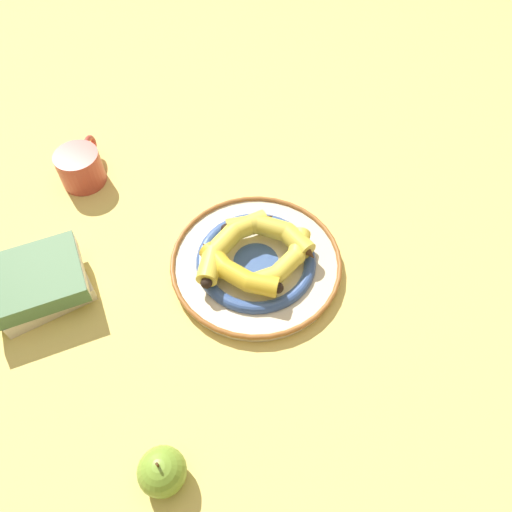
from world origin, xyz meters
name	(u,v)px	position (x,y,z in m)	size (l,w,h in m)	color
ground_plane	(249,277)	(0.00, 0.00, 0.00)	(2.80, 2.80, 0.00)	#E5CC6B
decorative_bowl	(256,262)	(-0.02, 0.02, 0.02)	(0.33, 0.33, 0.03)	beige
banana_a	(282,264)	(0.01, 0.06, 0.05)	(0.13, 0.15, 0.03)	yellow
banana_b	(272,232)	(-0.06, 0.05, 0.05)	(0.12, 0.18, 0.04)	gold
banana_c	(230,243)	(-0.05, -0.03, 0.05)	(0.16, 0.17, 0.04)	yellow
banana_d	(236,272)	(0.02, -0.03, 0.05)	(0.14, 0.15, 0.04)	gold
book_stack	(38,284)	(-0.01, -0.38, 0.04)	(0.18, 0.20, 0.07)	silver
coffee_mug	(81,167)	(-0.31, -0.33, 0.04)	(0.14, 0.09, 0.08)	#B24238
apple	(162,471)	(0.34, -0.17, 0.04)	(0.07, 0.07, 0.08)	olive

